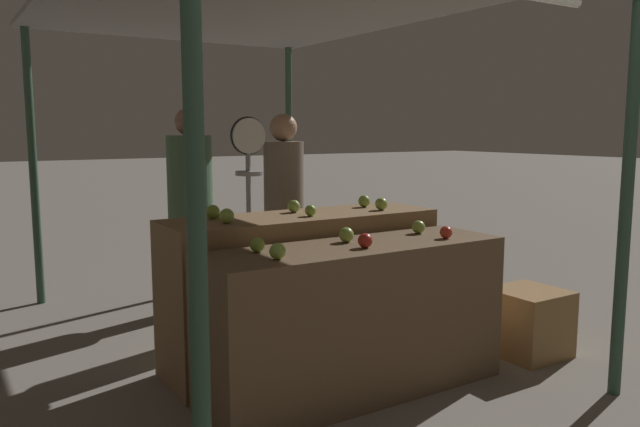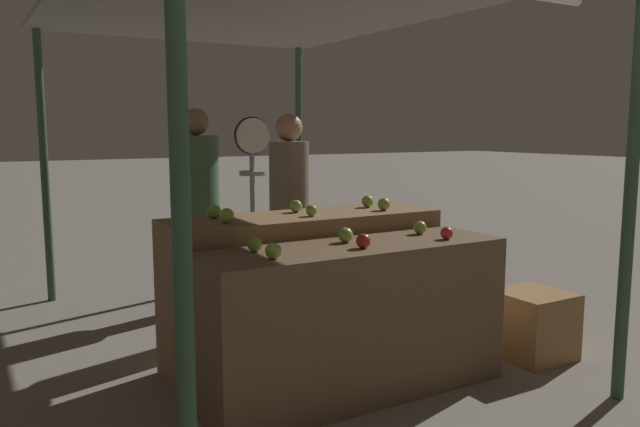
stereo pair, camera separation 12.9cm
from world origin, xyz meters
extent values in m
plane|color=gray|center=(0.00, 0.00, 0.00)|extent=(60.00, 60.00, 0.00)
cylinder|color=#33513D|center=(-1.27, -0.83, 1.19)|extent=(0.07, 0.07, 2.38)
cylinder|color=#33513D|center=(1.27, -0.83, 1.19)|extent=(0.07, 0.07, 2.38)
cylinder|color=#33513D|center=(-1.27, 3.02, 1.19)|extent=(0.07, 0.07, 2.38)
cylinder|color=#33513D|center=(1.27, 3.02, 1.19)|extent=(0.07, 0.07, 2.38)
cube|color=gray|center=(0.00, 1.10, 2.40)|extent=(2.73, 4.05, 0.04)
cube|color=brown|center=(0.00, 0.00, 0.44)|extent=(1.83, 0.55, 0.88)
cube|color=olive|center=(0.00, 0.60, 0.49)|extent=(1.83, 0.55, 0.98)
sphere|color=#8EB247|center=(-0.57, -0.11, 0.92)|extent=(0.08, 0.08, 0.08)
sphere|color=#AD281E|center=(-0.01, -0.10, 0.92)|extent=(0.08, 0.08, 0.08)
sphere|color=red|center=(0.58, -0.12, 0.91)|extent=(0.08, 0.08, 0.08)
sphere|color=#7AA338|center=(-0.57, 0.10, 0.92)|extent=(0.08, 0.08, 0.08)
sphere|color=#8EB247|center=(0.00, 0.10, 0.92)|extent=(0.09, 0.09, 0.09)
sphere|color=#8EB247|center=(0.56, 0.11, 0.92)|extent=(0.08, 0.08, 0.08)
sphere|color=#8EB247|center=(-0.57, 0.50, 1.03)|extent=(0.09, 0.09, 0.09)
sphere|color=#84AD3D|center=(0.00, 0.50, 1.02)|extent=(0.07, 0.07, 0.07)
sphere|color=#8EB247|center=(0.56, 0.50, 1.02)|extent=(0.09, 0.09, 0.09)
sphere|color=#84AD3D|center=(-0.57, 0.72, 1.03)|extent=(0.09, 0.09, 0.09)
sphere|color=#8EB247|center=(0.00, 0.71, 1.02)|extent=(0.08, 0.08, 0.08)
sphere|color=#8EB247|center=(0.56, 0.70, 1.02)|extent=(0.08, 0.08, 0.08)
cylinder|color=#99999E|center=(-0.09, 1.21, 0.75)|extent=(0.04, 0.04, 1.51)
cylinder|color=black|center=(-0.09, 1.20, 1.48)|extent=(0.27, 0.01, 0.27)
cylinder|color=silver|center=(-0.09, 1.19, 1.48)|extent=(0.25, 0.02, 0.25)
cylinder|color=#99999E|center=(-0.09, 1.19, 1.29)|extent=(0.01, 0.01, 0.14)
cylinder|color=#99999E|center=(-0.09, 1.19, 1.22)|extent=(0.20, 0.20, 0.03)
cube|color=#2D2D38|center=(0.35, 1.48, 0.38)|extent=(0.26, 0.18, 0.77)
cylinder|color=#756656|center=(0.35, 1.48, 1.10)|extent=(0.37, 0.37, 0.67)
sphere|color=tan|center=(0.35, 1.48, 1.54)|extent=(0.22, 0.22, 0.22)
cube|color=#2D2D38|center=(-0.20, 2.09, 0.40)|extent=(0.32, 0.28, 0.79)
cylinder|color=#476B4C|center=(-0.20, 2.09, 1.13)|extent=(0.50, 0.50, 0.69)
sphere|color=#936B51|center=(-0.20, 2.09, 1.59)|extent=(0.22, 0.22, 0.22)
cube|color=#9E7547|center=(1.35, -0.12, 0.23)|extent=(0.45, 0.45, 0.45)
camera|label=1|loc=(-2.03, -2.84, 1.53)|focal=35.00mm
camera|label=2|loc=(-1.92, -2.91, 1.53)|focal=35.00mm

